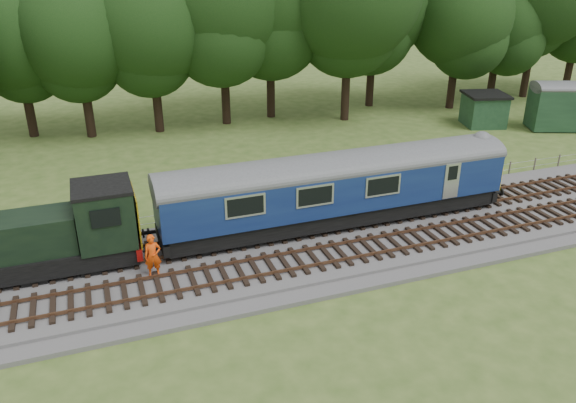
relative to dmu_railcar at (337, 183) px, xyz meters
name	(u,v)px	position (x,y,z in m)	size (l,w,h in m)	color
ground	(340,243)	(-0.39, -1.40, -2.61)	(120.00, 120.00, 0.00)	#3E5B21
ballast	(340,239)	(-0.39, -1.40, -2.43)	(70.00, 7.00, 0.35)	#4C4C4F
track_north	(329,223)	(-0.39, 0.00, -2.19)	(67.20, 2.40, 0.21)	black
track_south	(355,250)	(-0.39, -3.00, -2.19)	(67.20, 2.40, 0.21)	black
fence	(307,207)	(-0.39, 3.10, -2.61)	(64.00, 0.12, 1.00)	#6B6054
tree_line	(229,125)	(-0.39, 20.60, -2.61)	(70.00, 8.00, 18.00)	black
dmu_railcar	(337,183)	(0.00, 0.00, 0.00)	(18.05, 2.86, 3.88)	black
shunter_loco	(41,239)	(-13.93, 0.00, -0.63)	(8.91, 2.60, 3.38)	black
worker	(153,256)	(-9.53, -1.96, -1.27)	(0.72, 0.47, 1.96)	#FF4C0D
shed	(484,109)	(19.40, 13.32, -1.25)	(4.02, 4.02, 2.67)	#193822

